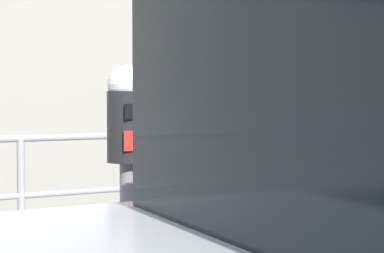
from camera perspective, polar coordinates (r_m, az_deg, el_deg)
The scene contains 3 objects.
parking_meter at distance 3.00m, azimuth -5.75°, elevation -1.95°, with size 0.18×0.19×1.48m.
pedestrian_at_meter at distance 3.31m, azimuth 5.02°, elevation -4.10°, with size 0.63×0.56×1.65m.
background_railing at distance 5.24m, azimuth -14.87°, elevation -3.89°, with size 24.06×0.06×1.03m.
Camera 1 is at (-1.12, -2.32, 1.46)m, focal length 60.43 mm.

